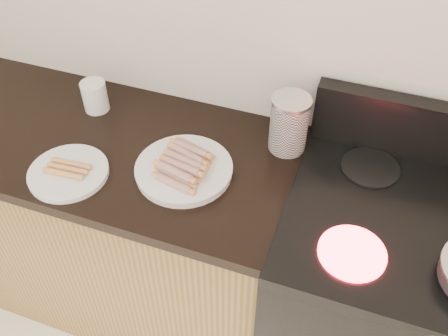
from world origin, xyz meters
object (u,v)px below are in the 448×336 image
(stove, at_px, (386,308))
(side_plate, at_px, (68,173))
(main_plate, at_px, (184,170))
(canister, at_px, (289,124))
(mug, at_px, (95,96))

(stove, height_order, side_plate, side_plate)
(stove, height_order, main_plate, main_plate)
(stove, xyz_separation_m, side_plate, (-1.04, -0.16, 0.45))
(stove, height_order, canister, canister)
(stove, distance_m, main_plate, 0.84)
(canister, relative_size, mug, 1.76)
(stove, bearing_deg, side_plate, -171.31)
(canister, height_order, mug, canister)
(canister, xyz_separation_m, mug, (-0.68, -0.03, -0.04))
(stove, bearing_deg, canister, 156.36)
(canister, bearing_deg, mug, -177.42)
(main_plate, relative_size, canister, 1.55)
(main_plate, xyz_separation_m, side_plate, (-0.33, -0.13, -0.00))
(main_plate, xyz_separation_m, canister, (0.27, 0.22, 0.09))
(canister, bearing_deg, stove, -23.64)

